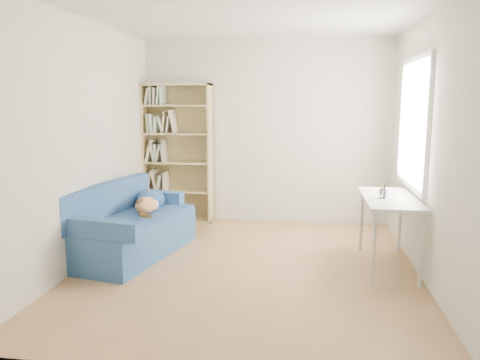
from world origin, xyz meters
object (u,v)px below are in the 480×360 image
object	(u,v)px
bookshelf	(178,159)
desk	(390,204)
sofa	(132,227)
pen_cup	(383,193)

from	to	relation	value
bookshelf	desk	xyz separation A→B (m)	(2.72, -1.58, -0.24)
sofa	desk	size ratio (longest dim) A/B	1.55
sofa	bookshelf	distance (m)	1.69
sofa	pen_cup	bearing A→B (deg)	9.26
bookshelf	desk	distance (m)	3.15
bookshelf	desk	world-z (taller)	bookshelf
bookshelf	pen_cup	world-z (taller)	bookshelf
desk	pen_cup	xyz separation A→B (m)	(-0.09, -0.07, 0.13)
sofa	pen_cup	world-z (taller)	pen_cup
desk	sofa	bearing A→B (deg)	179.78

